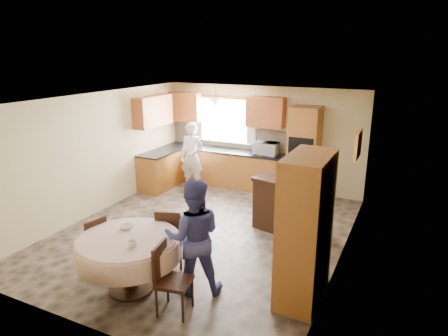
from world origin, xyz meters
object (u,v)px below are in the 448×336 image
at_px(chair_right, 168,275).
at_px(dining_table, 129,249).
at_px(sideboard, 288,209).
at_px(cupboard, 305,229).
at_px(person_sink, 192,157).
at_px(chair_left, 93,243).
at_px(oven_tower, 304,153).
at_px(person_dining, 194,237).
at_px(chair_back, 170,235).

bearing_deg(chair_right, dining_table, 67.13).
xyz_separation_m(sideboard, chair_right, (-0.67, -2.98, 0.05)).
relative_size(cupboard, person_sink, 1.22).
bearing_deg(chair_left, oven_tower, 168.06).
relative_size(chair_right, person_dining, 0.58).
distance_m(chair_back, chair_right, 1.15).
bearing_deg(cupboard, chair_back, -177.06).
distance_m(oven_tower, chair_right, 5.02).
distance_m(dining_table, chair_back, 0.83).
bearing_deg(sideboard, person_sink, 169.15).
bearing_deg(oven_tower, chair_right, -94.66).
bearing_deg(person_sink, sideboard, -28.28).
xyz_separation_m(cupboard, person_sink, (-3.61, 3.18, -0.18)).
relative_size(dining_table, person_dining, 0.87).
bearing_deg(chair_back, chair_right, 102.54).
height_order(person_sink, person_dining, person_sink).
distance_m(oven_tower, sideboard, 2.09).
bearing_deg(chair_right, chair_left, 68.72).
bearing_deg(chair_right, cupboard, -64.12).
bearing_deg(chair_left, dining_table, 91.48).
xyz_separation_m(cupboard, chair_left, (-3.03, -0.78, -0.52)).
xyz_separation_m(dining_table, person_dining, (0.82, 0.39, 0.19)).
xyz_separation_m(chair_left, person_sink, (-0.58, 3.96, 0.33)).
relative_size(chair_back, person_sink, 0.58).
distance_m(cupboard, dining_table, 2.45).
relative_size(chair_right, person_sink, 0.57).
xyz_separation_m(oven_tower, chair_right, (-0.40, -4.97, -0.53)).
bearing_deg(chair_right, chair_back, 21.82).
relative_size(chair_back, person_dining, 0.58).
relative_size(cupboard, chair_left, 2.24).
bearing_deg(chair_back, person_sink, -84.80).
bearing_deg(person_sink, person_dining, -63.14).
height_order(sideboard, chair_back, chair_back).
relative_size(cupboard, chair_back, 2.11).
height_order(oven_tower, person_sink, oven_tower).
bearing_deg(oven_tower, chair_left, -112.75).
bearing_deg(dining_table, person_sink, 108.51).
bearing_deg(sideboard, person_dining, -90.77).
distance_m(chair_left, chair_back, 1.16).
distance_m(cupboard, person_dining, 1.52).
height_order(cupboard, person_dining, cupboard).
height_order(dining_table, person_sink, person_sink).
bearing_deg(oven_tower, person_dining, -94.54).
bearing_deg(oven_tower, chair_back, -104.30).
xyz_separation_m(chair_left, person_dining, (1.61, 0.26, 0.33)).
xyz_separation_m(cupboard, chair_right, (-1.47, -1.08, -0.49)).
bearing_deg(dining_table, chair_right, -12.48).
height_order(oven_tower, chair_left, oven_tower).
bearing_deg(chair_left, person_dining, 110.16).
height_order(oven_tower, chair_back, oven_tower).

